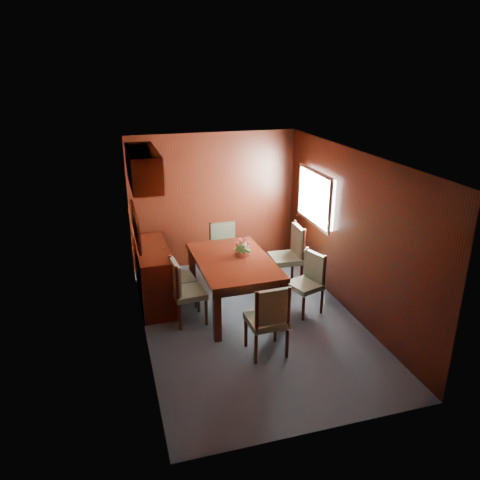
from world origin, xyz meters
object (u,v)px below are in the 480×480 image
object	(u,v)px
chair_right_near	(309,279)
chair_head	(269,317)
sideboard	(154,275)
flower_centerpiece	(243,247)
chair_left_near	(184,288)
dining_table	(234,266)

from	to	relation	value
chair_right_near	chair_head	distance (m)	1.34
sideboard	flower_centerpiece	size ratio (longest dim) A/B	5.56
sideboard	chair_left_near	distance (m)	0.81
dining_table	flower_centerpiece	bearing A→B (deg)	34.36
dining_table	chair_right_near	xyz separation A→B (m)	(1.05, -0.37, -0.18)
sideboard	chair_left_near	size ratio (longest dim) A/B	1.44
chair_left_near	chair_right_near	size ratio (longest dim) A/B	1.05
sideboard	dining_table	distance (m)	1.27
chair_head	flower_centerpiece	world-z (taller)	flower_centerpiece
sideboard	dining_table	world-z (taller)	sideboard
chair_left_near	chair_right_near	distance (m)	1.84
dining_table	flower_centerpiece	distance (m)	0.32
chair_left_near	chair_right_near	bearing A→B (deg)	80.14
sideboard	flower_centerpiece	world-z (taller)	flower_centerpiece
dining_table	chair_head	distance (m)	1.32
chair_right_near	flower_centerpiece	size ratio (longest dim) A/B	3.69
sideboard	chair_right_near	size ratio (longest dim) A/B	1.51
sideboard	flower_centerpiece	bearing A→B (deg)	-18.00
sideboard	chair_head	xyz separation A→B (m)	(1.20, -1.85, 0.11)
dining_table	chair_right_near	bearing A→B (deg)	-20.63
dining_table	chair_head	bearing A→B (deg)	-87.34
flower_centerpiece	dining_table	bearing A→B (deg)	-144.39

